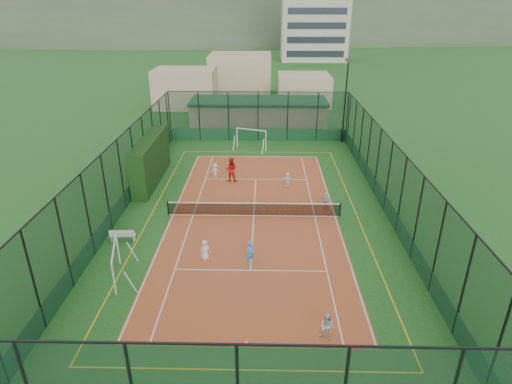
% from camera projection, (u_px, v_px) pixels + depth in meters
% --- Properties ---
extents(ground, '(300.00, 300.00, 0.00)m').
position_uv_depth(ground, '(254.00, 216.00, 28.89)').
color(ground, '#21561D').
rests_on(ground, ground).
extents(court_slab, '(11.17, 23.97, 0.01)m').
position_uv_depth(court_slab, '(254.00, 216.00, 28.89)').
color(court_slab, '#B54628').
rests_on(court_slab, ground).
extents(tennis_net, '(11.67, 0.12, 1.06)m').
position_uv_depth(tennis_net, '(254.00, 209.00, 28.67)').
color(tennis_net, black).
rests_on(tennis_net, ground).
extents(perimeter_fence, '(18.12, 34.12, 5.00)m').
position_uv_depth(perimeter_fence, '(254.00, 182.00, 27.86)').
color(perimeter_fence, black).
rests_on(perimeter_fence, ground).
extents(floodlight_ne, '(0.60, 0.26, 8.25)m').
position_uv_depth(floodlight_ne, '(345.00, 102.00, 42.14)').
color(floodlight_ne, black).
rests_on(floodlight_ne, ground).
extents(clubhouse, '(15.20, 7.20, 3.15)m').
position_uv_depth(clubhouse, '(259.00, 113.00, 48.28)').
color(clubhouse, tan).
rests_on(clubhouse, ground).
extents(distant_hills, '(200.00, 60.00, 24.00)m').
position_uv_depth(distant_hills, '(264.00, 37.00, 165.54)').
color(distant_hills, '#384C33').
rests_on(distant_hills, ground).
extents(hedge_left, '(1.20, 8.02, 3.51)m').
position_uv_depth(hedge_left, '(151.00, 160.00, 33.79)').
color(hedge_left, black).
rests_on(hedge_left, ground).
extents(white_bench, '(1.52, 0.49, 0.84)m').
position_uv_depth(white_bench, '(123.00, 235.00, 25.72)').
color(white_bench, white).
rests_on(white_bench, ground).
extents(futsal_goal_near, '(3.00, 1.50, 1.86)m').
position_uv_depth(futsal_goal_near, '(116.00, 264.00, 22.02)').
color(futsal_goal_near, white).
rests_on(futsal_goal_near, ground).
extents(futsal_goal_far, '(3.20, 1.88, 1.99)m').
position_uv_depth(futsal_goal_far, '(251.00, 140.00, 41.24)').
color(futsal_goal_far, white).
rests_on(futsal_goal_far, ground).
extents(child_near_left, '(0.70, 0.65, 1.20)m').
position_uv_depth(child_near_left, '(205.00, 250.00, 23.79)').
color(child_near_left, white).
rests_on(child_near_left, court_slab).
extents(child_near_mid, '(0.58, 0.54, 1.34)m').
position_uv_depth(child_near_mid, '(251.00, 252.00, 23.46)').
color(child_near_mid, '#4890CC').
rests_on(child_near_mid, court_slab).
extents(child_near_right, '(0.78, 0.72, 1.31)m').
position_uv_depth(child_near_right, '(327.00, 327.00, 18.15)').
color(child_near_right, silver).
rests_on(child_near_right, court_slab).
extents(child_far_left, '(0.82, 0.51, 1.22)m').
position_uv_depth(child_far_left, '(215.00, 171.00, 34.75)').
color(child_far_left, silver).
rests_on(child_far_left, court_slab).
extents(child_far_right, '(0.77, 0.53, 1.22)m').
position_uv_depth(child_far_right, '(325.00, 201.00, 29.63)').
color(child_far_right, silver).
rests_on(child_far_right, court_slab).
extents(child_far_back, '(1.11, 0.72, 1.14)m').
position_uv_depth(child_far_back, '(287.00, 179.00, 33.21)').
color(child_far_back, white).
rests_on(child_far_back, court_slab).
extents(coach, '(1.05, 0.87, 1.97)m').
position_uv_depth(coach, '(231.00, 169.00, 34.02)').
color(coach, red).
rests_on(coach, court_slab).
extents(tennis_balls, '(2.72, 1.18, 0.07)m').
position_uv_depth(tennis_balls, '(279.00, 207.00, 29.98)').
color(tennis_balls, '#CCE033').
rests_on(tennis_balls, court_slab).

